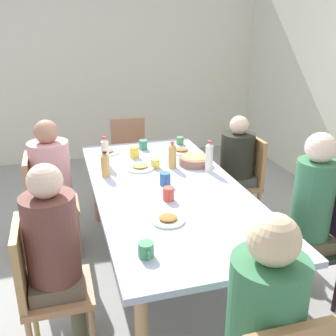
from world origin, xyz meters
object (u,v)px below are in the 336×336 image
(person_0, at_px, (236,162))
(plate_3, at_px, (168,219))
(cup_4, at_px, (180,141))
(bottle_3, at_px, (209,157))
(chair_4, at_px, (44,200))
(cup_6, at_px, (134,152))
(cup_1, at_px, (165,179))
(cup_5, at_px, (146,250))
(person_5, at_px, (310,209))
(cup_2, at_px, (155,163))
(dining_table, at_px, (168,195))
(plate_0, at_px, (182,151))
(bowl_0, at_px, (195,160))
(person_4, at_px, (52,176))
(cup_3, at_px, (169,194))
(plate_1, at_px, (140,167))
(chair_2, at_px, (43,284))
(bottle_2, at_px, (105,152))
(chair_5, at_px, (317,238))
(bottle_1, at_px, (105,165))
(person_3, at_px, (263,322))
(plate_2, at_px, (107,152))
(person_2, at_px, (55,248))
(bottle_0, at_px, (172,156))
(chair_0, at_px, (243,177))
(cup_0, at_px, (143,145))
(chair_1, at_px, (130,155))

(person_0, xyz_separation_m, plate_3, (1.08, -0.97, 0.11))
(cup_4, distance_m, bottle_3, 0.76)
(chair_4, bearing_deg, cup_6, 99.56)
(cup_1, xyz_separation_m, cup_5, (0.88, -0.35, -0.01))
(person_5, xyz_separation_m, cup_2, (-0.99, -0.82, 0.06))
(dining_table, xyz_separation_m, cup_6, (-0.71, -0.11, 0.12))
(plate_0, distance_m, bottle_3, 0.54)
(bowl_0, relative_size, cup_5, 2.26)
(person_4, distance_m, cup_3, 1.11)
(person_4, bearing_deg, plate_1, 78.22)
(person_0, bearing_deg, chair_2, -56.61)
(bottle_2, relative_size, bottle_3, 0.98)
(person_0, bearing_deg, bowl_0, -69.06)
(chair_5, distance_m, plate_3, 1.10)
(cup_6, bearing_deg, bottle_3, 46.24)
(cup_1, bearing_deg, cup_6, -171.69)
(cup_5, distance_m, bottle_1, 1.18)
(person_3, xyz_separation_m, bottle_1, (-1.78, -0.42, 0.10))
(person_4, xyz_separation_m, plate_2, (-0.32, 0.50, 0.06))
(cup_2, height_order, cup_4, same)
(cup_1, relative_size, cup_5, 0.98)
(cup_3, bearing_deg, plate_3, -16.66)
(person_2, bearing_deg, bottle_0, 134.32)
(chair_5, xyz_separation_m, cup_1, (-0.61, -0.93, 0.30))
(dining_table, height_order, person_3, person_3)
(bowl_0, xyz_separation_m, bottle_0, (0.02, -0.21, 0.06))
(person_5, distance_m, plate_0, 1.40)
(plate_0, bearing_deg, chair_0, 74.12)
(chair_4, bearing_deg, cup_5, 21.40)
(cup_5, relative_size, bottle_2, 0.47)
(plate_0, xyz_separation_m, cup_5, (1.58, -0.71, 0.03))
(bottle_2, bearing_deg, bottle_1, -7.47)
(chair_2, relative_size, plate_2, 4.32)
(plate_0, bearing_deg, person_0, 71.29)
(cup_1, xyz_separation_m, cup_2, (-0.37, 0.02, -0.01))
(chair_2, bearing_deg, plate_2, 158.07)
(person_5, bearing_deg, cup_2, -140.27)
(cup_4, bearing_deg, cup_6, -63.44)
(chair_0, relative_size, plate_2, 4.32)
(plate_0, bearing_deg, cup_0, -118.50)
(person_5, xyz_separation_m, cup_0, (-1.49, -0.81, 0.07))
(person_2, bearing_deg, cup_6, 150.81)
(dining_table, distance_m, plate_2, 0.95)
(person_2, xyz_separation_m, chair_4, (-1.15, -0.09, -0.23))
(person_0, height_order, plate_2, person_0)
(chair_4, distance_m, plate_2, 0.72)
(bottle_1, bearing_deg, chair_1, 160.78)
(plate_1, bearing_deg, bottle_0, 79.00)
(cup_2, height_order, cup_5, cup_5)
(person_0, xyz_separation_m, plate_2, (-0.32, -1.15, 0.11))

